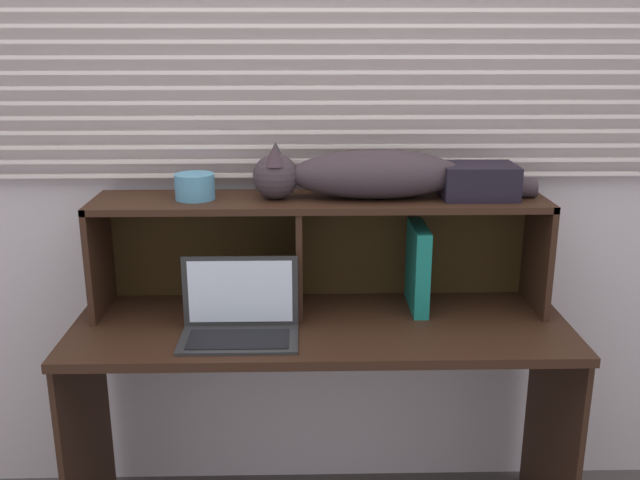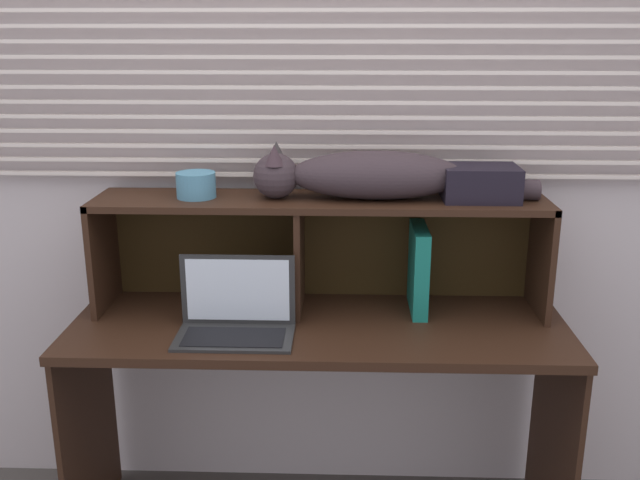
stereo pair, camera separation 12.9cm
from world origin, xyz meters
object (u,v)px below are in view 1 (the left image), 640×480
at_px(small_basket, 195,186).
at_px(storage_box, 478,181).
at_px(laptop, 239,319).
at_px(book_stack, 228,304).
at_px(cat, 366,175).
at_px(binder_upright, 418,267).

xyz_separation_m(small_basket, storage_box, (0.92, 0.00, 0.01)).
bearing_deg(storage_box, laptop, -163.83).
bearing_deg(book_stack, laptop, -75.48).
xyz_separation_m(cat, laptop, (-0.40, -0.22, -0.40)).
bearing_deg(binder_upright, small_basket, 180.00).
relative_size(binder_upright, small_basket, 2.26).
height_order(book_stack, storage_box, storage_box).
bearing_deg(small_basket, laptop, -55.87).
distance_m(book_stack, small_basket, 0.42).
xyz_separation_m(laptop, book_stack, (-0.06, 0.22, -0.04)).
distance_m(book_stack, storage_box, 0.92).
relative_size(cat, laptop, 2.55).
bearing_deg(storage_box, binder_upright, 180.00).
relative_size(cat, book_stack, 3.51).
height_order(laptop, book_stack, laptop).
xyz_separation_m(laptop, small_basket, (-0.15, 0.22, 0.37)).
bearing_deg(cat, book_stack, -179.99).
distance_m(cat, small_basket, 0.55).
bearing_deg(book_stack, cat, 0.01).
bearing_deg(small_basket, cat, -0.00).
distance_m(laptop, small_basket, 0.46).
height_order(cat, storage_box, cat).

